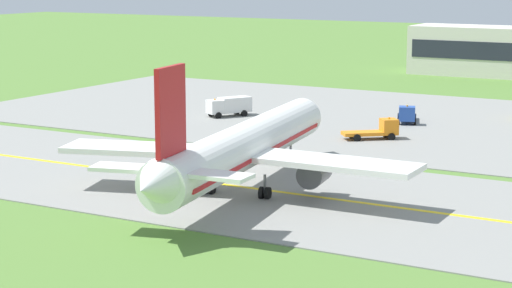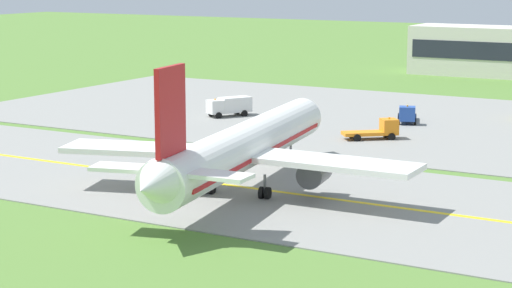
{
  "view_description": "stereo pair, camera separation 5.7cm",
  "coord_description": "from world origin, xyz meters",
  "px_view_note": "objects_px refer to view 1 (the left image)",
  "views": [
    {
      "loc": [
        40.23,
        -70.92,
        19.67
      ],
      "look_at": [
        -0.43,
        0.88,
        4.0
      ],
      "focal_mm": 65.46,
      "sensor_mm": 36.0,
      "label": 1
    },
    {
      "loc": [
        40.28,
        -70.89,
        19.67
      ],
      "look_at": [
        -0.43,
        0.88,
        4.0
      ],
      "focal_mm": 65.46,
      "sensor_mm": 36.0,
      "label": 2
    }
  ],
  "objects_px": {
    "airplane_lead": "(243,147)",
    "service_truck_fuel": "(407,115)",
    "service_truck_pushback": "(229,105)",
    "service_truck_baggage": "(379,130)"
  },
  "relations": [
    {
      "from": "airplane_lead",
      "to": "service_truck_pushback",
      "type": "relative_size",
      "value": 6.38
    },
    {
      "from": "service_truck_baggage",
      "to": "service_truck_fuel",
      "type": "relative_size",
      "value": 0.93
    },
    {
      "from": "airplane_lead",
      "to": "service_truck_fuel",
      "type": "relative_size",
      "value": 5.89
    },
    {
      "from": "service_truck_pushback",
      "to": "service_truck_fuel",
      "type": "bearing_deg",
      "value": 15.46
    },
    {
      "from": "airplane_lead",
      "to": "service_truck_fuel",
      "type": "distance_m",
      "value": 42.46
    },
    {
      "from": "service_truck_fuel",
      "to": "service_truck_pushback",
      "type": "bearing_deg",
      "value": -164.54
    },
    {
      "from": "airplane_lead",
      "to": "service_truck_pushback",
      "type": "xyz_separation_m",
      "value": [
        -23.21,
        36.08,
        -2.6
      ]
    },
    {
      "from": "service_truck_baggage",
      "to": "service_truck_pushback",
      "type": "height_order",
      "value": "service_truck_pushback"
    },
    {
      "from": "airplane_lead",
      "to": "service_truck_fuel",
      "type": "bearing_deg",
      "value": 90.7
    },
    {
      "from": "service_truck_fuel",
      "to": "service_truck_pushback",
      "type": "relative_size",
      "value": 1.08
    }
  ]
}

